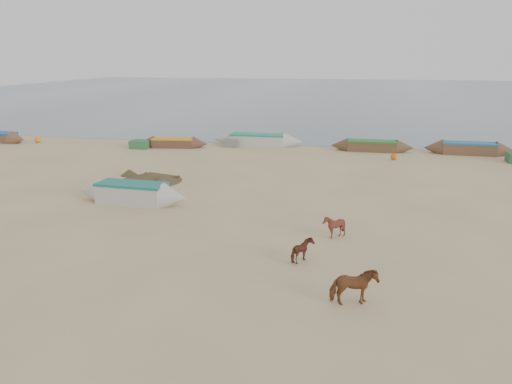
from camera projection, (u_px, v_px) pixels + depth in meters
ground at (235, 245)px, 18.92m from camera, size 140.00×140.00×0.00m
sea at (338, 93)px, 96.37m from camera, size 160.00×160.00×0.00m
cow_adult at (353, 287)px, 14.20m from camera, size 1.45×1.00×1.12m
calf_front at (334, 226)px, 19.51m from camera, size 0.88×0.79×0.96m
calf_right at (303, 251)px, 17.21m from camera, size 0.76×0.87×0.82m
near_canoe at (132, 193)px, 24.16m from camera, size 5.75×1.64×1.00m
debris_pile at (150, 176)px, 28.48m from camera, size 4.08×4.08×0.53m
waterline_canoes at (335, 145)px, 37.81m from camera, size 55.44×5.04×0.92m
beach_clutter at (368, 150)px, 36.16m from camera, size 45.45×3.90×0.64m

